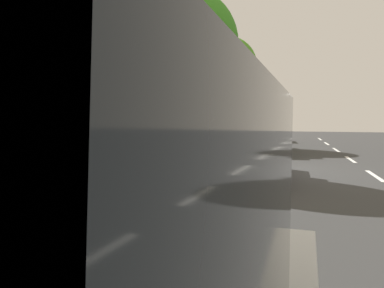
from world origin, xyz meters
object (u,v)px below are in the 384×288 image
(bicycle_at_curb, at_px, (181,205))
(street_tree_near_cyclist, at_px, (227,69))
(pedestrian_on_phone, at_px, (57,149))
(cyclist_with_backpack, at_px, (175,159))
(street_tree_mid_block, at_px, (184,45))
(parked_sedan_white_nearest, at_px, (264,130))
(parked_pickup_green_second, at_px, (261,134))
(parked_sedan_black_mid, at_px, (250,153))

(bicycle_at_curb, xyz_separation_m, street_tree_near_cyclist, (1.41, -15.46, 4.04))
(bicycle_at_curb, distance_m, pedestrian_on_phone, 3.29)
(cyclist_with_backpack, relative_size, street_tree_mid_block, 0.32)
(parked_sedan_white_nearest, height_order, pedestrian_on_phone, pedestrian_on_phone)
(bicycle_at_curb, height_order, street_tree_near_cyclist, street_tree_near_cyclist)
(parked_pickup_green_second, xyz_separation_m, bicycle_at_curb, (0.65, 13.05, -0.52))
(street_tree_mid_block, xyz_separation_m, pedestrian_on_phone, (1.60, 4.59, -2.90))
(parked_pickup_green_second, xyz_separation_m, cyclist_with_backpack, (0.86, 12.62, 0.21))
(cyclist_with_backpack, bearing_deg, parked_pickup_green_second, -93.89)
(parked_pickup_green_second, relative_size, parked_sedan_black_mid, 1.21)
(street_tree_near_cyclist, xyz_separation_m, street_tree_mid_block, (0.00, 9.80, -0.37))
(parked_sedan_white_nearest, bearing_deg, parked_pickup_green_second, 91.22)
(parked_sedan_white_nearest, xyz_separation_m, pedestrian_on_phone, (3.50, 19.35, 0.41))
(street_tree_mid_block, bearing_deg, parked_sedan_white_nearest, -97.34)
(cyclist_with_backpack, height_order, pedestrian_on_phone, pedestrian_on_phone)
(bicycle_at_curb, relative_size, street_tree_mid_block, 0.24)
(street_tree_mid_block, bearing_deg, parked_sedan_black_mid, 168.04)
(parked_sedan_white_nearest, distance_m, street_tree_near_cyclist, 6.47)
(street_tree_near_cyclist, bearing_deg, parked_sedan_white_nearest, -110.95)
(parked_sedan_white_nearest, xyz_separation_m, parked_pickup_green_second, (-0.16, 7.39, 0.15))
(street_tree_near_cyclist, relative_size, pedestrian_on_phone, 3.46)
(cyclist_with_backpack, relative_size, pedestrian_on_phone, 1.02)
(parked_pickup_green_second, bearing_deg, parked_sedan_black_mid, 90.63)
(cyclist_with_backpack, bearing_deg, pedestrian_on_phone, -13.14)
(pedestrian_on_phone, bearing_deg, parked_sedan_black_mid, -132.19)
(parked_sedan_white_nearest, bearing_deg, street_tree_mid_block, 82.66)
(parked_pickup_green_second, bearing_deg, street_tree_mid_block, 74.40)
(street_tree_near_cyclist, bearing_deg, street_tree_mid_block, 90.00)
(parked_pickup_green_second, height_order, street_tree_mid_block, street_tree_mid_block)
(parked_sedan_black_mid, bearing_deg, pedestrian_on_phone, 47.81)
(bicycle_at_curb, bearing_deg, parked_sedan_white_nearest, -91.38)
(parked_sedan_black_mid, height_order, bicycle_at_curb, parked_sedan_black_mid)
(parked_sedan_white_nearest, height_order, parked_pickup_green_second, parked_pickup_green_second)
(parked_sedan_white_nearest, height_order, cyclist_with_backpack, cyclist_with_backpack)
(parked_sedan_black_mid, height_order, street_tree_near_cyclist, street_tree_near_cyclist)
(cyclist_with_backpack, xyz_separation_m, pedestrian_on_phone, (2.80, -0.65, 0.05))
(parked_sedan_white_nearest, xyz_separation_m, street_tree_mid_block, (1.90, 14.77, 3.30))
(pedestrian_on_phone, bearing_deg, bicycle_at_curb, 160.23)
(parked_sedan_white_nearest, bearing_deg, street_tree_near_cyclist, 69.05)
(parked_sedan_white_nearest, distance_m, street_tree_mid_block, 15.25)
(cyclist_with_backpack, bearing_deg, parked_sedan_black_mid, -101.17)
(street_tree_mid_block, height_order, pedestrian_on_phone, street_tree_mid_block)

